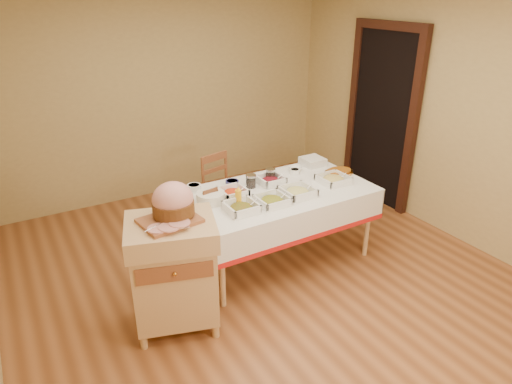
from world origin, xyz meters
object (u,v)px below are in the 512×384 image
(ham_on_board, at_px, (173,204))
(preserve_jar_right, at_px, (271,175))
(dining_chair, at_px, (222,192))
(plate_stack, at_px, (313,161))
(dining_table, at_px, (277,205))
(brass_platter, at_px, (339,172))
(preserve_jar_left, at_px, (251,182))
(butcher_cart, at_px, (174,269))
(mustard_bottle, at_px, (238,197))
(bread_basket, at_px, (211,197))

(ham_on_board, height_order, preserve_jar_right, ham_on_board)
(dining_chair, xyz_separation_m, plate_stack, (0.87, -0.50, 0.36))
(dining_table, bearing_deg, brass_platter, 2.17)
(preserve_jar_left, height_order, brass_platter, preserve_jar_left)
(dining_table, relative_size, butcher_cart, 1.92)
(ham_on_board, xyz_separation_m, plate_stack, (1.90, 0.78, -0.27))
(dining_chair, distance_m, preserve_jar_left, 0.78)
(ham_on_board, bearing_deg, dining_chair, 51.17)
(dining_chair, bearing_deg, preserve_jar_left, -91.45)
(mustard_bottle, bearing_deg, plate_stack, 21.85)
(preserve_jar_right, relative_size, bread_basket, 0.48)
(plate_stack, bearing_deg, preserve_jar_right, -167.40)
(butcher_cart, relative_size, brass_platter, 2.87)
(dining_chair, relative_size, preserve_jar_left, 6.57)
(dining_chair, distance_m, plate_stack, 1.06)
(plate_stack, bearing_deg, preserve_jar_left, -168.30)
(brass_platter, bearing_deg, preserve_jar_left, 170.21)
(mustard_bottle, bearing_deg, dining_table, 11.01)
(ham_on_board, xyz_separation_m, bread_basket, (0.53, 0.49, -0.27))
(butcher_cart, xyz_separation_m, dining_chair, (1.08, 1.32, -0.10))
(butcher_cart, xyz_separation_m, ham_on_board, (0.05, 0.04, 0.54))
(mustard_bottle, distance_m, bread_basket, 0.26)
(preserve_jar_left, xyz_separation_m, plate_stack, (0.89, 0.18, -0.02))
(ham_on_board, relative_size, brass_platter, 1.34)
(butcher_cart, bearing_deg, dining_chair, 50.73)
(butcher_cart, distance_m, dining_chair, 1.70)
(preserve_jar_left, bearing_deg, bread_basket, -167.51)
(dining_table, relative_size, preserve_jar_right, 14.43)
(ham_on_board, height_order, plate_stack, ham_on_board)
(preserve_jar_left, bearing_deg, ham_on_board, -149.39)
(dining_chair, relative_size, ham_on_board, 1.93)
(dining_chair, height_order, plate_stack, dining_chair)
(brass_platter, bearing_deg, preserve_jar_right, 163.69)
(butcher_cart, relative_size, bread_basket, 3.65)
(brass_platter, bearing_deg, butcher_cart, -166.96)
(dining_table, bearing_deg, plate_stack, 28.52)
(dining_chair, relative_size, plate_stack, 3.76)
(bread_basket, bearing_deg, butcher_cart, -137.49)
(preserve_jar_left, height_order, plate_stack, preserve_jar_left)
(preserve_jar_left, relative_size, preserve_jar_right, 1.04)
(mustard_bottle, relative_size, brass_platter, 0.55)
(ham_on_board, bearing_deg, preserve_jar_left, 30.61)
(bread_basket, bearing_deg, preserve_jar_left, 12.49)
(dining_table, distance_m, preserve_jar_left, 0.35)
(dining_chair, relative_size, preserve_jar_right, 6.81)
(ham_on_board, relative_size, preserve_jar_right, 3.52)
(brass_platter, bearing_deg, plate_stack, 102.78)
(preserve_jar_left, bearing_deg, plate_stack, 11.70)
(plate_stack, height_order, brass_platter, plate_stack)
(mustard_bottle, height_order, bread_basket, mustard_bottle)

